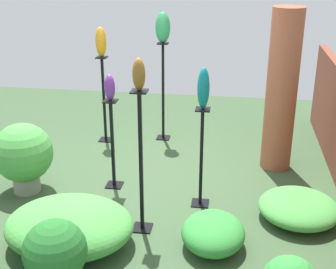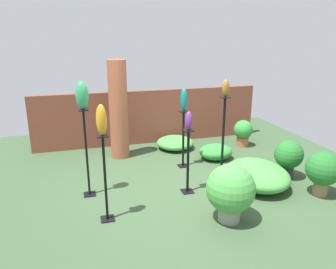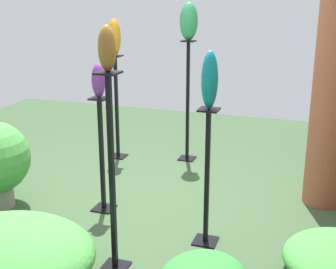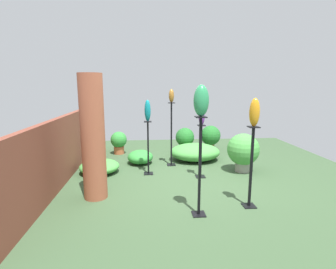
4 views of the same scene
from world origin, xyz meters
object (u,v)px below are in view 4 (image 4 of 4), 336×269
(art_vase_bronze, at_px, (171,96))
(potted_plant_front_right, at_px, (185,138))
(art_vase_amber, at_px, (255,112))
(potted_plant_near_pillar, at_px, (119,141))
(brick_pillar, at_px, (93,138))
(potted_plant_mid_right, at_px, (243,150))
(art_vase_violet, at_px, (202,118))
(art_vase_teal, at_px, (148,111))
(pedestal_violet, at_px, (201,154))
(potted_plant_back_center, at_px, (210,136))
(pedestal_bronze, at_px, (171,137))
(art_vase_jade, at_px, (201,101))
(pedestal_teal, at_px, (148,150))
(pedestal_jade, at_px, (200,171))
(pedestal_amber, at_px, (251,171))

(art_vase_bronze, xyz_separation_m, potted_plant_front_right, (1.14, -0.50, -1.25))
(art_vase_amber, xyz_separation_m, potted_plant_near_pillar, (3.55, 2.45, -1.17))
(brick_pillar, relative_size, art_vase_amber, 4.90)
(art_vase_bronze, xyz_separation_m, potted_plant_mid_right, (-0.61, -1.57, -1.20))
(art_vase_violet, bearing_deg, art_vase_amber, -160.59)
(art_vase_violet, bearing_deg, art_vase_teal, 75.30)
(pedestal_violet, xyz_separation_m, art_vase_teal, (0.29, 1.11, 0.89))
(art_vase_violet, xyz_separation_m, potted_plant_near_pillar, (2.11, 1.94, -0.92))
(art_vase_teal, relative_size, potted_plant_back_center, 0.59)
(pedestal_bronze, height_order, art_vase_bronze, art_vase_bronze)
(art_vase_jade, bearing_deg, brick_pillar, 65.24)
(pedestal_teal, height_order, art_vase_jade, art_vase_jade)
(potted_plant_near_pillar, bearing_deg, pedestal_jade, -157.29)
(art_vase_jade, bearing_deg, pedestal_bronze, 4.00)
(pedestal_amber, xyz_separation_m, art_vase_amber, (0.00, -0.00, 0.93))
(potted_plant_near_pillar, bearing_deg, potted_plant_back_center, -89.28)
(art_vase_bronze, bearing_deg, pedestal_violet, -148.88)
(pedestal_jade, xyz_separation_m, potted_plant_front_right, (3.68, -0.32, -0.26))
(pedestal_jade, distance_m, art_vase_teal, 2.20)
(potted_plant_front_right, bearing_deg, pedestal_bronze, 156.22)
(pedestal_amber, height_order, pedestal_jade, pedestal_jade)
(pedestal_violet, distance_m, art_vase_jade, 2.08)
(art_vase_teal, bearing_deg, pedestal_amber, -136.92)
(art_vase_jade, height_order, art_vase_bronze, art_vase_jade)
(pedestal_jade, bearing_deg, art_vase_amber, -76.39)
(art_vase_bronze, bearing_deg, pedestal_teal, 137.02)
(pedestal_amber, bearing_deg, brick_pillar, 77.57)
(art_vase_teal, relative_size, art_vase_bronze, 1.45)
(potted_plant_front_right, bearing_deg, potted_plant_near_pillar, 87.65)
(pedestal_violet, xyz_separation_m, art_vase_violet, (0.00, 0.00, 0.77))
(pedestal_teal, relative_size, potted_plant_mid_right, 1.35)
(pedestal_teal, distance_m, pedestal_bronze, 0.85)
(potted_plant_front_right, distance_m, potted_plant_mid_right, 2.05)
(art_vase_amber, distance_m, art_vase_teal, 2.37)
(pedestal_violet, distance_m, art_vase_violet, 0.77)
(art_vase_amber, xyz_separation_m, art_vase_teal, (1.73, 1.62, -0.12))
(pedestal_bronze, relative_size, potted_plant_near_pillar, 2.39)
(brick_pillar, distance_m, art_vase_jade, 1.96)
(brick_pillar, distance_m, art_vase_violet, 2.23)
(art_vase_amber, height_order, art_vase_bronze, art_vase_bronze)
(pedestal_teal, distance_m, art_vase_violet, 1.37)
(pedestal_amber, bearing_deg, art_vase_amber, -90.00)
(art_vase_amber, xyz_separation_m, art_vase_jade, (-0.21, 0.87, 0.19))
(pedestal_jade, bearing_deg, potted_plant_back_center, -16.17)
(potted_plant_back_center, relative_size, potted_plant_near_pillar, 1.21)
(pedestal_jade, distance_m, pedestal_bronze, 2.56)
(pedestal_teal, relative_size, pedestal_bronze, 0.77)
(potted_plant_near_pillar, bearing_deg, art_vase_bronze, -131.00)
(art_vase_amber, distance_m, art_vase_bronze, 2.57)
(pedestal_teal, relative_size, art_vase_bronze, 3.73)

